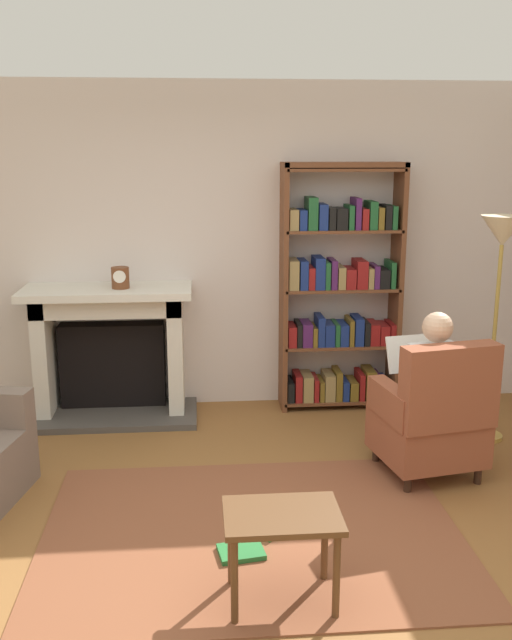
{
  "coord_description": "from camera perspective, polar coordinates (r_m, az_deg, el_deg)",
  "views": [
    {
      "loc": [
        -0.28,
        -3.35,
        2.16
      ],
      "look_at": [
        0.1,
        1.2,
        1.05
      ],
      "focal_mm": 39.57,
      "sensor_mm": 36.0,
      "label": 1
    }
  ],
  "objects": [
    {
      "name": "scattered_books",
      "position": [
        4.2,
        0.08,
        -16.89
      ],
      "size": [
        0.43,
        0.51,
        0.04
      ],
      "color": "#267233",
      "rests_on": "area_rug"
    },
    {
      "name": "bookshelf",
      "position": [
        5.92,
        6.78,
        2.19
      ],
      "size": [
        0.99,
        0.32,
        2.06
      ],
      "color": "brown",
      "rests_on": "ground"
    },
    {
      "name": "floor_lamp",
      "position": [
        5.4,
        19.22,
        5.24
      ],
      "size": [
        0.32,
        0.32,
        1.7
      ],
      "color": "#B7933F",
      "rests_on": "ground"
    },
    {
      "name": "armchair_reading",
      "position": [
        4.86,
        14.14,
        -7.67
      ],
      "size": [
        0.75,
        0.73,
        0.97
      ],
      "rotation": [
        0.0,
        0.0,
        3.33
      ],
      "color": "#331E14",
      "rests_on": "ground"
    },
    {
      "name": "side_table",
      "position": [
        3.51,
        2.13,
        -16.42
      ],
      "size": [
        0.56,
        0.39,
        0.48
      ],
      "color": "brown",
      "rests_on": "ground"
    },
    {
      "name": "seated_reader",
      "position": [
        4.89,
        13.6,
        -5.06
      ],
      "size": [
        0.42,
        0.58,
        1.14
      ],
      "rotation": [
        0.0,
        0.0,
        3.33
      ],
      "color": "white",
      "rests_on": "ground"
    },
    {
      "name": "mantel_clock",
      "position": [
        5.67,
        -10.92,
        3.37
      ],
      "size": [
        0.14,
        0.14,
        0.17
      ],
      "color": "brown",
      "rests_on": "fireplace"
    },
    {
      "name": "back_wall",
      "position": [
        5.96,
        -2.06,
        5.86
      ],
      "size": [
        5.6,
        0.1,
        2.7
      ],
      "primitive_type": "cube",
      "color": "silver",
      "rests_on": "ground"
    },
    {
      "name": "area_rug",
      "position": [
        4.25,
        -0.34,
        -16.82
      ],
      "size": [
        2.4,
        1.8,
        0.01
      ],
      "primitive_type": "cube",
      "color": "brown",
      "rests_on": "ground"
    },
    {
      "name": "ground",
      "position": [
        3.99,
        0.01,
        -19.07
      ],
      "size": [
        14.0,
        14.0,
        0.0
      ],
      "primitive_type": "plane",
      "color": "brown"
    },
    {
      "name": "fireplace",
      "position": [
        5.91,
        -11.66,
        -2.16
      ],
      "size": [
        1.38,
        0.64,
        1.09
      ],
      "color": "#4C4742",
      "rests_on": "ground"
    }
  ]
}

